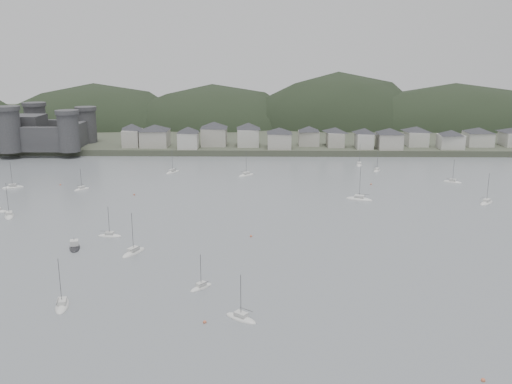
{
  "coord_description": "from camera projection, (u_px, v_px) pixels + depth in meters",
  "views": [
    {
      "loc": [
        3.0,
        -98.94,
        49.84
      ],
      "look_at": [
        0.0,
        75.0,
        6.0
      ],
      "focal_mm": 39.01,
      "sensor_mm": 36.0,
      "label": 1
    }
  ],
  "objects": [
    {
      "name": "far_shore_land",
      "position": [
        261.0,
        122.0,
        393.81
      ],
      "size": [
        900.0,
        250.0,
        3.0
      ],
      "primitive_type": "cube",
      "color": "#383D2D",
      "rests_on": "ground"
    },
    {
      "name": "forested_ridge",
      "position": [
        268.0,
        146.0,
        372.03
      ],
      "size": [
        851.55,
        103.94,
        102.57
      ],
      "color": "black",
      "rests_on": "ground"
    },
    {
      "name": "waterfront_town",
      "position": [
        359.0,
        135.0,
        282.95
      ],
      "size": [
        451.48,
        28.46,
        12.92
      ],
      "color": "#A4A196",
      "rests_on": "far_shore_land"
    },
    {
      "name": "ground",
      "position": [
        249.0,
        316.0,
        108.16
      ],
      "size": [
        900.0,
        900.0,
        0.0
      ],
      "primitive_type": "plane",
      "color": "slate",
      "rests_on": "ground"
    },
    {
      "name": "mooring_buoys",
      "position": [
        188.0,
        231.0,
        158.65
      ],
      "size": [
        129.12,
        133.59,
        0.7
      ],
      "color": "#C86442",
      "rests_on": "ground"
    },
    {
      "name": "moored_fleet",
      "position": [
        265.0,
        215.0,
        174.3
      ],
      "size": [
        244.4,
        161.34,
        12.71
      ],
      "color": "silver",
      "rests_on": "ground"
    },
    {
      "name": "motor_launch_far",
      "position": [
        75.0,
        247.0,
        145.41
      ],
      "size": [
        4.75,
        7.83,
        3.77
      ],
      "rotation": [
        0.0,
        0.0,
        3.45
      ],
      "color": "black",
      "rests_on": "ground"
    },
    {
      "name": "castle",
      "position": [
        23.0,
        131.0,
        281.81
      ],
      "size": [
        66.0,
        43.0,
        20.0
      ],
      "color": "#37373A",
      "rests_on": "far_shore_land"
    }
  ]
}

